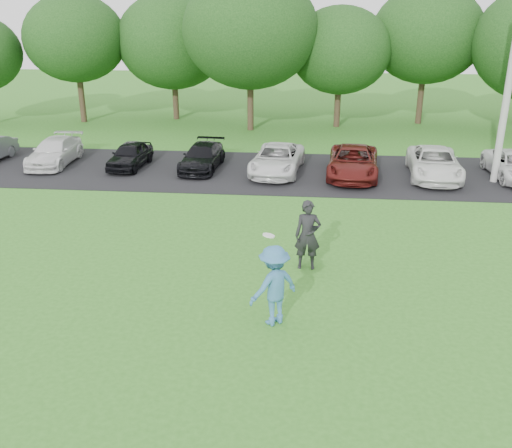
{
  "coord_description": "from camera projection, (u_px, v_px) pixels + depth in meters",
  "views": [
    {
      "loc": [
        1.35,
        -11.01,
        7.06
      ],
      "look_at": [
        0.0,
        3.5,
        1.3
      ],
      "focal_mm": 40.0,
      "sensor_mm": 36.0,
      "label": 1
    }
  ],
  "objects": [
    {
      "name": "camera_bystander",
      "position": [
        308.0,
        235.0,
        15.73
      ],
      "size": [
        0.73,
        0.49,
        1.98
      ],
      "color": "black",
      "rests_on": "ground"
    },
    {
      "name": "parking_lot",
      "position": [
        276.0,
        172.0,
        24.94
      ],
      "size": [
        32.0,
        6.5,
        0.03
      ],
      "primitive_type": "cube",
      "color": "black",
      "rests_on": "ground"
    },
    {
      "name": "utility_pole",
      "position": [
        512.0,
        62.0,
        21.85
      ],
      "size": [
        0.28,
        0.28,
        9.63
      ],
      "primitive_type": "cylinder",
      "color": "#ACADA7",
      "rests_on": "ground"
    },
    {
      "name": "frisbee_player",
      "position": [
        274.0,
        285.0,
        13.01
      ],
      "size": [
        1.43,
        1.34,
        2.33
      ],
      "color": "teal",
      "rests_on": "ground"
    },
    {
      "name": "ground",
      "position": [
        242.0,
        334.0,
        12.9
      ],
      "size": [
        100.0,
        100.0,
        0.0
      ],
      "primitive_type": "plane",
      "color": "#327020",
      "rests_on": "ground"
    },
    {
      "name": "tree_row",
      "position": [
        314.0,
        40.0,
        32.05
      ],
      "size": [
        42.39,
        9.85,
        8.64
      ],
      "color": "#38281C",
      "rests_on": "ground"
    },
    {
      "name": "parked_cars",
      "position": [
        302.0,
        159.0,
        24.61
      ],
      "size": [
        27.98,
        4.97,
        1.24
      ],
      "color": "#595B61",
      "rests_on": "parking_lot"
    }
  ]
}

